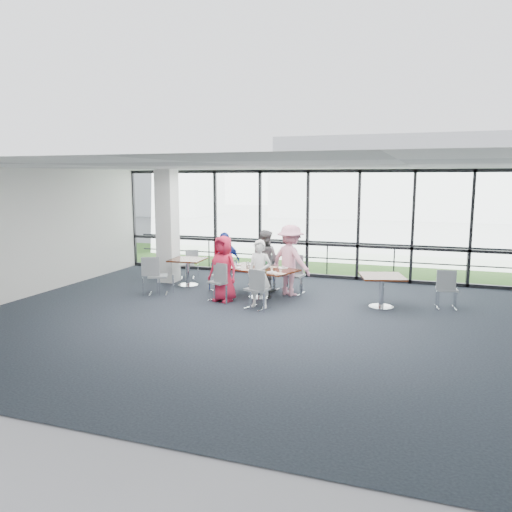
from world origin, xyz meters
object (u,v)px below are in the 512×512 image
(chair_main_nr, at_px, (257,289))
(chair_spare_lb, at_px, (187,265))
(diner_end, at_px, (226,262))
(chair_spare_r, at_px, (447,289))
(diner_near_right, at_px, (260,274))
(chair_main_fr, at_px, (294,275))
(diner_near_left, at_px, (223,269))
(chair_main_fl, at_px, (269,273))
(main_table, at_px, (260,274))
(chair_main_nl, at_px, (220,282))
(side_table_left, at_px, (188,263))
(structural_column, at_px, (167,226))
(chair_spare_la, at_px, (158,276))
(chair_main_end, at_px, (221,275))
(side_table_right, at_px, (382,280))
(diner_far_right, at_px, (291,260))
(diner_far_left, at_px, (265,260))

(chair_main_nr, xyz_separation_m, chair_spare_lb, (-3.10, 2.62, -0.05))
(diner_end, xyz_separation_m, chair_spare_r, (5.42, 0.07, -0.33))
(diner_near_right, relative_size, chair_main_fr, 1.63)
(diner_near_left, xyz_separation_m, diner_near_right, (1.02, -0.28, -0.01))
(chair_main_fl, bearing_deg, main_table, 115.19)
(main_table, relative_size, chair_main_nr, 2.20)
(chair_main_nl, bearing_deg, chair_spare_r, 35.81)
(diner_near_right, bearing_deg, diner_end, 141.73)
(diner_near_right, height_order, chair_spare_r, diner_near_right)
(side_table_left, distance_m, chair_spare_r, 6.70)
(structural_column, bearing_deg, chair_main_fl, -1.84)
(structural_column, relative_size, chair_spare_r, 3.55)
(chair_spare_la, height_order, chair_spare_r, chair_spare_la)
(side_table_left, height_order, chair_spare_r, chair_spare_r)
(chair_main_end, height_order, chair_spare_la, chair_spare_la)
(main_table, distance_m, chair_spare_la, 2.63)
(diner_near_right, bearing_deg, side_table_right, 23.27)
(diner_near_right, bearing_deg, chair_main_fr, 80.33)
(diner_near_left, relative_size, chair_spare_r, 1.77)
(side_table_left, bearing_deg, diner_far_right, -2.75)
(side_table_left, distance_m, side_table_right, 5.33)
(diner_near_right, height_order, chair_main_fl, diner_near_right)
(diner_near_right, distance_m, chair_main_nl, 1.16)
(structural_column, height_order, diner_far_right, structural_column)
(diner_far_right, relative_size, chair_main_fl, 2.01)
(side_table_right, xyz_separation_m, diner_far_right, (-2.31, 0.51, 0.25))
(chair_main_end, bearing_deg, structural_column, -88.62)
(chair_main_nr, xyz_separation_m, chair_spare_r, (4.07, 1.47, -0.01))
(chair_spare_lb, bearing_deg, side_table_right, 140.21)
(diner_near_left, height_order, diner_far_left, diner_far_left)
(chair_main_fl, bearing_deg, diner_near_right, 122.07)
(side_table_right, relative_size, chair_spare_lb, 1.45)
(structural_column, xyz_separation_m, diner_far_left, (2.99, -0.22, -0.79))
(diner_end, distance_m, chair_main_nr, 1.98)
(chair_spare_r, bearing_deg, chair_main_fl, 165.60)
(diner_far_left, relative_size, chair_main_nr, 1.76)
(diner_far_right, bearing_deg, chair_spare_la, 43.75)
(side_table_left, bearing_deg, main_table, -16.33)
(chair_main_nl, bearing_deg, chair_main_nr, 3.55)
(diner_near_left, bearing_deg, chair_main_fr, 56.19)
(diner_near_right, xyz_separation_m, diner_far_right, (0.34, 1.43, 0.11))
(chair_spare_lb, bearing_deg, diner_end, 120.33)
(diner_far_left, relative_size, diner_end, 1.03)
(chair_main_fl, bearing_deg, chair_main_fr, -176.15)
(diner_end, bearing_deg, diner_near_left, 47.30)
(diner_far_left, distance_m, diner_far_right, 0.83)
(side_table_left, height_order, chair_main_nr, chair_main_nr)
(chair_main_nl, relative_size, chair_main_end, 1.15)
(main_table, distance_m, chair_spare_lb, 3.24)
(diner_far_left, xyz_separation_m, diner_end, (-0.93, -0.44, -0.02))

